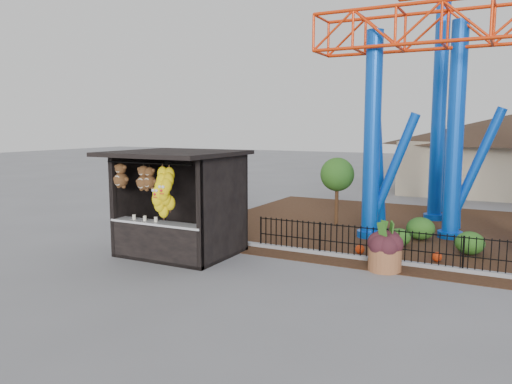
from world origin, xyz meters
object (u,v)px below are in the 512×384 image
at_px(terracotta_planter, 385,259).
at_px(potted_plant, 381,252).
at_px(roller_coaster, 498,48).
at_px(prize_booth, 175,205).

height_order(terracotta_planter, potted_plant, potted_plant).
bearing_deg(terracotta_planter, roller_coaster, 69.93).
bearing_deg(potted_plant, terracotta_planter, -51.52).
bearing_deg(prize_booth, potted_plant, 16.94).
xyz_separation_m(prize_booth, roller_coaster, (8.11, 7.31, 4.92)).
bearing_deg(potted_plant, prize_booth, -151.08).
distance_m(terracotta_planter, potted_plant, 0.48).
bearing_deg(roller_coaster, terracotta_planter, -110.07).
xyz_separation_m(roller_coaster, potted_plant, (-2.40, -5.57, -6.06)).
relative_size(prize_booth, potted_plant, 4.54).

